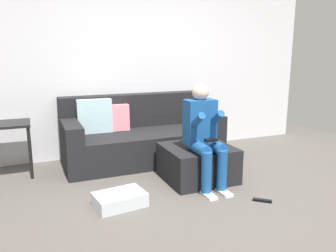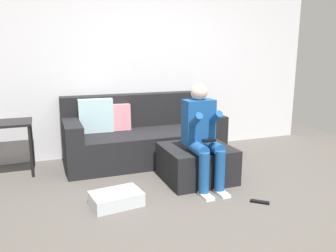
# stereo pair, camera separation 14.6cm
# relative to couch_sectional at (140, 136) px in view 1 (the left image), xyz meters

# --- Properties ---
(ground_plane) EXTENTS (6.99, 6.99, 0.00)m
(ground_plane) POSITION_rel_couch_sectional_xyz_m (0.27, -1.74, -0.34)
(ground_plane) COLOR #544F49
(wall_back) EXTENTS (5.38, 0.10, 2.75)m
(wall_back) POSITION_rel_couch_sectional_xyz_m (0.27, 0.45, 1.04)
(wall_back) COLOR silver
(wall_back) RESTS_ON ground_plane
(couch_sectional) EXTENTS (2.12, 0.94, 0.90)m
(couch_sectional) POSITION_rel_couch_sectional_xyz_m (0.00, 0.00, 0.00)
(couch_sectional) COLOR black
(couch_sectional) RESTS_ON ground_plane
(ottoman) EXTENTS (0.78, 0.73, 0.41)m
(ottoman) POSITION_rel_couch_sectional_xyz_m (0.40, -0.99, -0.13)
(ottoman) COLOR black
(ottoman) RESTS_ON ground_plane
(person_seated) EXTENTS (0.34, 0.62, 1.15)m
(person_seated) POSITION_rel_couch_sectional_xyz_m (0.37, -1.18, 0.29)
(person_seated) COLOR #194C8C
(person_seated) RESTS_ON ground_plane
(storage_bin) EXTENTS (0.53, 0.39, 0.14)m
(storage_bin) POSITION_rel_couch_sectional_xyz_m (-0.64, -1.34, -0.27)
(storage_bin) COLOR silver
(storage_bin) RESTS_ON ground_plane
(side_table) EXTENTS (0.60, 0.48, 0.66)m
(side_table) POSITION_rel_couch_sectional_xyz_m (-1.70, -0.01, 0.22)
(side_table) COLOR black
(side_table) RESTS_ON ground_plane
(remote_near_ottoman) EXTENTS (0.17, 0.16, 0.02)m
(remote_near_ottoman) POSITION_rel_couch_sectional_xyz_m (0.73, -1.80, -0.32)
(remote_near_ottoman) COLOR black
(remote_near_ottoman) RESTS_ON ground_plane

